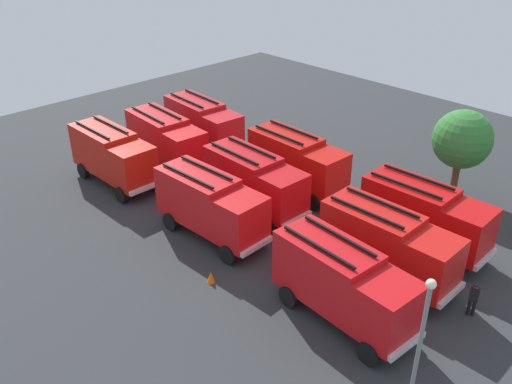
{
  "coord_description": "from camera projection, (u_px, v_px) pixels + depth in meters",
  "views": [
    {
      "loc": [
        21.45,
        -20.8,
        17.55
      ],
      "look_at": [
        0.0,
        0.0,
        1.4
      ],
      "focal_mm": 38.7,
      "sensor_mm": 36.0,
      "label": 1
    }
  ],
  "objects": [
    {
      "name": "fire_truck_2",
      "position": [
        344.0,
        282.0,
        24.87
      ],
      "size": [
        7.35,
        3.15,
        3.88
      ],
      "rotation": [
        0.0,
        0.0,
        -0.07
      ],
      "color": "red",
      "rests_on": "ground"
    },
    {
      "name": "tree_0",
      "position": [
        462.0,
        140.0,
        34.79
      ],
      "size": [
        3.76,
        3.76,
        5.84
      ],
      "color": "brown",
      "rests_on": "ground"
    },
    {
      "name": "traffic_cone_0",
      "position": [
        211.0,
        277.0,
        28.2
      ],
      "size": [
        0.44,
        0.44,
        0.63
      ],
      "primitive_type": "cone",
      "color": "#F2600C",
      "rests_on": "ground"
    },
    {
      "name": "fire_truck_4",
      "position": [
        254.0,
        180.0,
        33.72
      ],
      "size": [
        7.26,
        2.9,
        3.88
      ],
      "rotation": [
        0.0,
        0.0,
        -0.03
      ],
      "color": "red",
      "rests_on": "ground"
    },
    {
      "name": "fire_truck_6",
      "position": [
        203.0,
        123.0,
        42.25
      ],
      "size": [
        7.34,
        3.12,
        3.88
      ],
      "rotation": [
        0.0,
        0.0,
        -0.06
      ],
      "color": "red",
      "rests_on": "ground"
    },
    {
      "name": "ground_plane",
      "position": [
        256.0,
        212.0,
        34.63
      ],
      "size": [
        56.25,
        56.25,
        0.0
      ],
      "primitive_type": "plane",
      "color": "#2D3033"
    },
    {
      "name": "fire_truck_3",
      "position": [
        166.0,
        139.0,
        39.46
      ],
      "size": [
        7.34,
        3.14,
        3.88
      ],
      "rotation": [
        0.0,
        0.0,
        -0.07
      ],
      "color": "red",
      "rests_on": "ground"
    },
    {
      "name": "fire_truck_1",
      "position": [
        210.0,
        204.0,
        31.16
      ],
      "size": [
        7.28,
        2.96,
        3.88
      ],
      "rotation": [
        0.0,
        0.0,
        0.04
      ],
      "color": "red",
      "rests_on": "ground"
    },
    {
      "name": "firefighter_1",
      "position": [
        474.0,
        298.0,
        25.67
      ],
      "size": [
        0.48,
        0.38,
        1.79
      ],
      "rotation": [
        0.0,
        0.0,
        1.95
      ],
      "color": "black",
      "rests_on": "ground"
    },
    {
      "name": "firefighter_0",
      "position": [
        218.0,
        123.0,
        45.23
      ],
      "size": [
        0.42,
        0.48,
        1.8
      ],
      "rotation": [
        0.0,
        0.0,
        5.75
      ],
      "color": "black",
      "rests_on": "ground"
    },
    {
      "name": "fire_truck_0",
      "position": [
        113.0,
        154.0,
        37.09
      ],
      "size": [
        7.22,
        2.79,
        3.88
      ],
      "rotation": [
        0.0,
        0.0,
        0.01
      ],
      "color": "red",
      "rests_on": "ground"
    },
    {
      "name": "fire_truck_7",
      "position": [
        297.0,
        160.0,
        36.27
      ],
      "size": [
        7.25,
        2.88,
        3.88
      ],
      "rotation": [
        0.0,
        0.0,
        -0.02
      ],
      "color": "red",
      "rests_on": "ground"
    },
    {
      "name": "fire_truck_5",
      "position": [
        388.0,
        243.0,
        27.63
      ],
      "size": [
        7.23,
        2.84,
        3.88
      ],
      "rotation": [
        0.0,
        0.0,
        0.01
      ],
      "color": "red",
      "rests_on": "ground"
    },
    {
      "name": "lamppost",
      "position": [
        420.0,
        344.0,
        19.04
      ],
      "size": [
        0.36,
        0.36,
        6.63
      ],
      "color": "slate",
      "rests_on": "ground"
    },
    {
      "name": "fire_truck_8",
      "position": [
        425.0,
        214.0,
        30.13
      ],
      "size": [
        7.27,
        2.92,
        3.88
      ],
      "rotation": [
        0.0,
        0.0,
        0.03
      ],
      "color": "red",
      "rests_on": "ground"
    }
  ]
}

